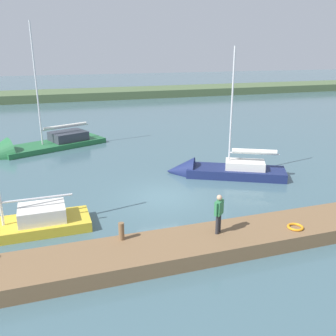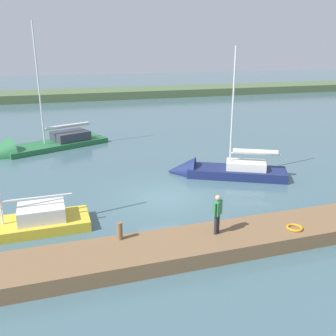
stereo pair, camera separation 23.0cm
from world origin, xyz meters
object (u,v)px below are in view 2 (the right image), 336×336
object	(u,v)px
mooring_post_far	(120,231)
sailboat_behind_pier	(217,172)
sailboat_far_left	(32,150)
life_ring_buoy	(294,228)
person_on_dock	(217,212)

from	to	relation	value
mooring_post_far	sailboat_behind_pier	bearing A→B (deg)	-135.64
sailboat_far_left	sailboat_behind_pier	distance (m)	14.81
life_ring_buoy	sailboat_far_left	bearing A→B (deg)	-59.46
mooring_post_far	sailboat_behind_pier	world-z (taller)	sailboat_behind_pier
mooring_post_far	sailboat_behind_pier	size ratio (longest dim) A/B	0.08
sailboat_far_left	person_on_dock	size ratio (longest dim) A/B	6.70
mooring_post_far	sailboat_far_left	xyz separation A→B (m)	(3.80, -16.90, -0.86)
sailboat_far_left	sailboat_behind_pier	world-z (taller)	sailboat_far_left
life_ring_buoy	sailboat_far_left	world-z (taller)	sailboat_far_left
person_on_dock	sailboat_far_left	bearing A→B (deg)	-18.13
life_ring_buoy	sailboat_far_left	size ratio (longest dim) A/B	0.06
person_on_dock	sailboat_behind_pier	bearing A→B (deg)	-66.44
life_ring_buoy	sailboat_far_left	distance (m)	21.15
sailboat_behind_pier	life_ring_buoy	bearing A→B (deg)	113.65
mooring_post_far	life_ring_buoy	bearing A→B (deg)	169.38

